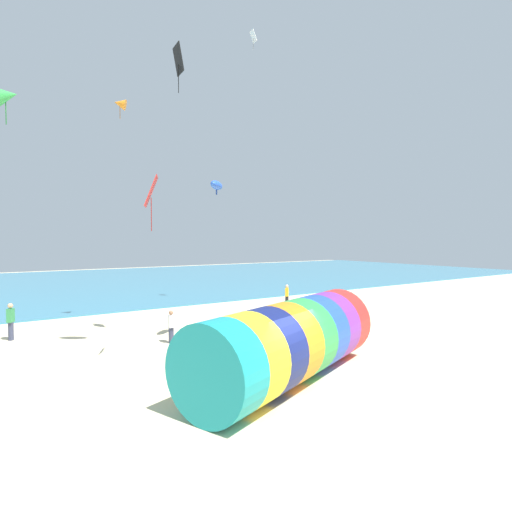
% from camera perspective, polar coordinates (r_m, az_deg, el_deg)
% --- Properties ---
extents(ground_plane, '(120.00, 120.00, 0.00)m').
position_cam_1_polar(ground_plane, '(12.93, 6.05, -19.54)').
color(ground_plane, beige).
extents(sea, '(120.00, 40.00, 0.10)m').
position_cam_1_polar(sea, '(47.60, -24.25, -3.62)').
color(sea, teal).
rests_on(sea, ground).
extents(giant_inflatable_tube, '(9.00, 5.64, 2.71)m').
position_cam_1_polar(giant_inflatable_tube, '(13.92, 4.73, -12.05)').
color(giant_inflatable_tube, teal).
rests_on(giant_inflatable_tube, ground).
extents(kite_handler, '(0.42, 0.39, 1.69)m').
position_cam_1_polar(kite_handler, '(18.73, 13.00, -9.91)').
color(kite_handler, black).
rests_on(kite_handler, ground).
extents(kite_white_diamond, '(0.39, 0.57, 1.29)m').
position_cam_1_polar(kite_white_diamond, '(31.18, -0.39, 28.85)').
color(kite_white_diamond, white).
extents(kite_black_diamond, '(0.31, 0.87, 2.09)m').
position_cam_1_polar(kite_black_diamond, '(20.08, -11.04, 25.79)').
color(kite_black_diamond, black).
extents(kite_red_diamond, '(0.77, 0.97, 2.06)m').
position_cam_1_polar(kite_red_diamond, '(15.52, -14.76, 8.80)').
color(kite_red_diamond, red).
extents(kite_blue_parafoil, '(1.27, 1.30, 0.70)m').
position_cam_1_polar(kite_blue_parafoil, '(18.50, -5.67, 10.02)').
color(kite_blue_parafoil, blue).
extents(kite_green_delta, '(0.87, 0.69, 1.34)m').
position_cam_1_polar(kite_green_delta, '(15.92, -32.17, 18.82)').
color(kite_green_delta, green).
extents(kite_orange_delta, '(0.88, 0.82, 1.15)m').
position_cam_1_polar(kite_orange_delta, '(24.18, -18.87, 19.89)').
color(kite_orange_delta, orange).
extents(bystander_near_water, '(0.28, 0.39, 1.53)m').
position_cam_1_polar(bystander_near_water, '(19.25, -12.04, -9.86)').
color(bystander_near_water, '#383D56').
rests_on(bystander_near_water, ground).
extents(bystander_mid_beach, '(0.37, 0.42, 1.79)m').
position_cam_1_polar(bystander_mid_beach, '(22.59, -31.64, -7.93)').
color(bystander_mid_beach, '#383D56').
rests_on(bystander_mid_beach, ground).
extents(bystander_far_left, '(0.41, 0.41, 1.63)m').
position_cam_1_polar(bystander_far_left, '(28.60, 4.43, -5.69)').
color(bystander_far_left, black).
rests_on(bystander_far_left, ground).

